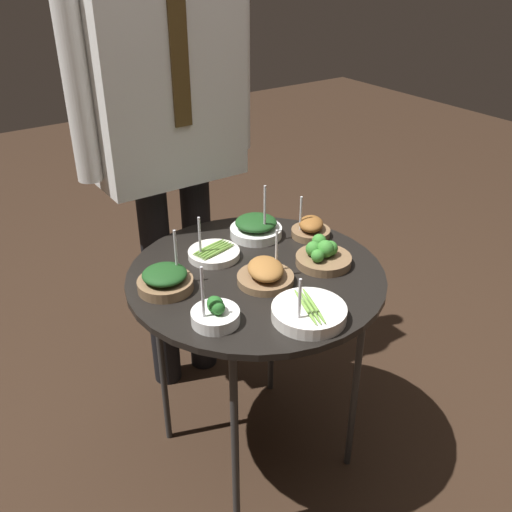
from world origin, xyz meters
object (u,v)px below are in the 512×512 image
Objects in this scene: bowl_broccoli_near_rim at (323,255)px; waiter_figure at (166,107)px; serving_cart at (256,287)px; bowl_asparagus_front_left at (214,253)px; bowl_asparagus_front_center at (309,313)px; bowl_roast_mid_left at (266,274)px; bowl_spinach_back_left at (165,280)px; bowl_spinach_front_right at (256,228)px; bowl_broccoli_back_right at (215,313)px; bowl_roast_far_rim at (311,228)px.

bowl_broccoli_near_rim is 0.65m from waiter_figure.
bowl_asparagus_front_left is at bearing 110.33° from serving_cart.
bowl_broccoli_near_rim is at bearing 42.62° from bowl_asparagus_front_center.
serving_cart is at bearing 82.06° from bowl_roast_mid_left.
bowl_asparagus_front_center reaches higher than bowl_broccoli_near_rim.
bowl_asparagus_front_center is (-0.02, -0.24, 0.06)m from serving_cart.
bowl_roast_mid_left is 0.26m from bowl_spinach_back_left.
serving_cart is 3.94× the size of bowl_spinach_front_right.
waiter_figure is at bearing 88.84° from bowl_roast_mid_left.
bowl_broccoli_near_rim is 0.10× the size of waiter_figure.
bowl_broccoli_back_right reaches higher than bowl_broccoli_near_rim.
bowl_asparagus_front_left is (-0.05, 0.13, 0.06)m from serving_cart.
bowl_asparagus_front_left reaches higher than bowl_roast_far_rim.
bowl_spinach_back_left is (-0.23, 0.06, 0.07)m from serving_cart.
serving_cart is 4.65× the size of bowl_roast_mid_left.
bowl_spinach_front_right is (0.12, 0.17, 0.07)m from serving_cart.
bowl_asparagus_front_left is (-0.04, 0.19, -0.01)m from bowl_roast_mid_left.
waiter_figure reaches higher than bowl_asparagus_front_center.
bowl_roast_mid_left is 0.98× the size of bowl_broccoli_near_rim.
bowl_roast_far_rim is at bearing -57.51° from waiter_figure.
bowl_broccoli_back_right reaches higher than bowl_roast_far_rim.
waiter_figure is at bearing 81.12° from bowl_asparagus_front_left.
bowl_roast_far_rim is (0.30, -0.05, 0.01)m from bowl_asparagus_front_left.
bowl_roast_far_rim is 0.73× the size of bowl_spinach_front_right.
bowl_asparagus_front_left is 0.95× the size of bowl_broccoli_near_rim.
bowl_asparagus_front_center is at bearing -129.92° from bowl_roast_far_rim.
bowl_broccoli_back_right reaches higher than serving_cart.
serving_cart is 0.22m from bowl_spinach_front_right.
bowl_broccoli_back_right is 1.06× the size of bowl_broccoli_near_rim.
bowl_spinach_front_right reaches higher than bowl_roast_far_rim.
bowl_spinach_front_right is (0.36, 0.11, 0.00)m from bowl_spinach_back_left.
bowl_roast_far_rim is (0.26, 0.14, -0.00)m from bowl_roast_mid_left.
bowl_roast_mid_left is 0.29m from bowl_roast_far_rim.
bowl_broccoli_near_rim is at bearing -76.83° from bowl_spinach_front_right.
bowl_spinach_back_left reaches higher than bowl_roast_mid_left.
bowl_roast_mid_left reaches higher than bowl_asparagus_front_left.
serving_cart is at bearing -69.67° from bowl_asparagus_front_left.
bowl_roast_mid_left is 0.85× the size of bowl_spinach_front_right.
serving_cart is 0.15m from bowl_asparagus_front_left.
bowl_roast_far_rim is 0.49m from bowl_spinach_back_left.
bowl_asparagus_front_left is 0.83× the size of bowl_spinach_front_right.
bowl_spinach_back_left is (-0.18, -0.07, 0.01)m from bowl_asparagus_front_left.
bowl_roast_mid_left is 1.16× the size of bowl_roast_far_rim.
bowl_broccoli_back_right is 0.22m from bowl_asparagus_front_center.
bowl_spinach_back_left is at bearing 164.98° from serving_cart.
bowl_broccoli_back_right is 0.10× the size of waiter_figure.
bowl_spinach_back_left reaches higher than bowl_broccoli_near_rim.
bowl_roast_far_rim reaches higher than serving_cart.
bowl_broccoli_back_right is 0.45m from bowl_spinach_front_right.
bowl_broccoli_back_right is at bearing -120.16° from bowl_asparagus_front_left.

